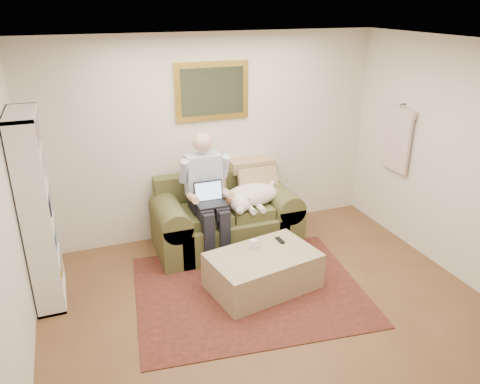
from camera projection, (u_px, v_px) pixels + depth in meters
room_shell at (282, 201)px, 4.14m from camera, size 4.51×5.00×2.61m
rug at (249, 290)px, 5.12m from camera, size 2.63×2.20×0.01m
sofa at (226, 223)px, 5.96m from camera, size 1.79×0.91×1.07m
seated_man at (208, 198)px, 5.57m from camera, size 0.59×0.84×1.51m
laptop at (210, 198)px, 5.49m from camera, size 0.35×0.28×0.25m
sleeping_dog at (252, 195)px, 5.85m from camera, size 0.74×0.46×0.27m
ottoman at (263, 271)px, 5.10m from camera, size 1.25×0.92×0.41m
coffee_mug at (254, 244)px, 5.12m from camera, size 0.08×0.08×0.10m
tv_remote at (280, 240)px, 5.29m from camera, size 0.06×0.15×0.02m
bookshelf at (37, 211)px, 4.66m from camera, size 0.28×0.80×2.00m
wall_mirror at (212, 91)px, 5.75m from camera, size 0.94×0.04×0.72m
hanging_shirt at (397, 136)px, 5.91m from camera, size 0.06×0.52×0.90m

